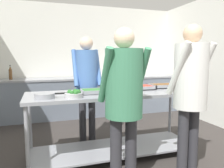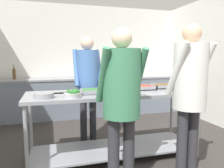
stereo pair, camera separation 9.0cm
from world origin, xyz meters
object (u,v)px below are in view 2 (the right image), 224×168
Objects in this scene: serving_tray_greens at (96,91)px; cook_behind_counter at (88,78)px; broccoli_bowl at (73,94)px; guest_serving_left at (190,84)px; serving_tray_vegetables at (140,88)px; water_bottle at (14,73)px; sauce_pan at (44,95)px; plate_stack at (123,90)px; guest_serving_right at (122,92)px; serving_tray_roast at (164,86)px.

cook_behind_counter reaches higher than serving_tray_greens.
guest_serving_left reaches higher than broccoli_bowl.
water_bottle is (-2.01, 2.17, 0.11)m from serving_tray_vegetables.
broccoli_bowl is 1.11m from serving_tray_vegetables.
sauce_pan is at bearing -166.01° from serving_tray_vegetables.
cook_behind_counter is at bearing 144.31° from serving_tray_vegetables.
serving_tray_vegetables is (0.35, 0.23, -0.01)m from plate_stack.
water_bottle is at bearing 119.15° from serving_tray_greens.
broccoli_bowl reaches higher than plate_stack.
guest_serving_right is (-0.58, -0.84, 0.09)m from serving_tray_vegetables.
serving_tray_greens is 1.57× the size of plate_stack.
serving_tray_roast is (1.79, 0.40, -0.01)m from sauce_pan.
broccoli_bowl reaches higher than sauce_pan.
water_bottle reaches higher than serving_tray_greens.
serving_tray_greens is 0.23× the size of cook_behind_counter.
broccoli_bowl reaches higher than serving_tray_greens.
water_bottle is at bearing 104.63° from sauce_pan.
broccoli_bowl is 0.70m from plate_stack.
plate_stack is (1.00, 0.11, 0.00)m from sauce_pan.
serving_tray_greens is 0.36m from plate_stack.
sauce_pan is 1.21× the size of water_bottle.
guest_serving_right is at bearing -64.58° from water_bottle.
serving_tray_greens is 0.98× the size of serving_tray_vegetables.
serving_tray_roast is 0.24× the size of cook_behind_counter.
plate_stack is at bearing -147.22° from serving_tray_vegetables.
guest_serving_left is at bearing -46.66° from plate_stack.
sauce_pan is at bearing -167.45° from serving_tray_roast.
broccoli_bowl is at bearing -158.85° from serving_tray_vegetables.
water_bottle is at bearing 126.56° from guest_serving_left.
plate_stack reaches higher than serving_tray_greens.
broccoli_bowl is at bearing -144.16° from serving_tray_greens.
serving_tray_roast is 1.36m from guest_serving_right.
cook_behind_counter reaches higher than plate_stack.
sauce_pan is 1.50× the size of plate_stack.
water_bottle is (-0.98, 2.57, 0.10)m from broccoli_bowl.
cook_behind_counter is 2.13m from water_bottle.
sauce_pan is 0.22× the size of guest_serving_right.
water_bottle is (-1.30, 2.34, 0.11)m from serving_tray_greens.
guest_serving_left is at bearing -0.66° from guest_serving_right.
cook_behind_counter is at bearing -51.84° from water_bottle.
serving_tray_vegetables is 0.23× the size of guest_serving_right.
cook_behind_counter reaches higher than sauce_pan.
sauce_pan is 0.22× the size of cook_behind_counter.
serving_tray_greens is 0.67m from cook_behind_counter.
sauce_pan is 1.83× the size of broccoli_bowl.
water_bottle is at bearing 132.77° from serving_tray_vegetables.
serving_tray_vegetables is 0.22× the size of guest_serving_left.
sauce_pan is 1.84m from serving_tray_roast.
serving_tray_roast is 1.22m from cook_behind_counter.
plate_stack is at bearing 133.34° from guest_serving_left.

